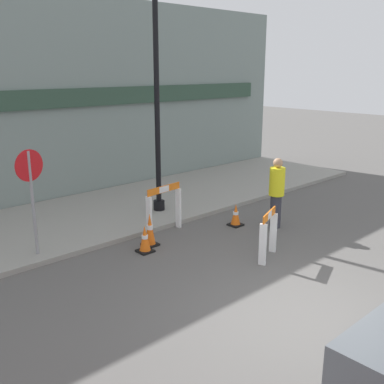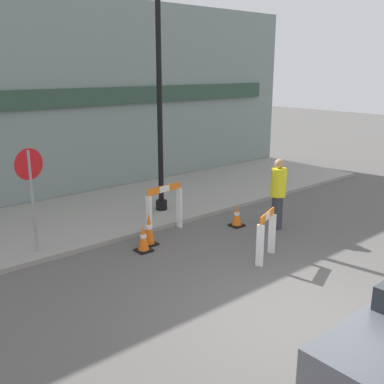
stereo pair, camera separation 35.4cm
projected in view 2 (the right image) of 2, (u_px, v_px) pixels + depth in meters
The scene contains 11 objects.
ground_plane at pixel (305, 325), 6.48m from camera, with size 60.00×60.00×0.00m, color #565451.
sidewalk_slab at pixel (92, 215), 11.15m from camera, with size 18.00×3.75×0.10m.
storefront_facade at pixel (50, 100), 11.86m from camera, with size 18.00×0.22×5.50m.
streetlamp_post at pixel (159, 63), 10.48m from camera, with size 0.44×0.44×5.62m.
stop_sign at pixel (31, 183), 8.46m from camera, with size 0.59×0.16×2.04m.
barricade_0 at pixel (266, 234), 8.57m from camera, with size 0.75×0.40×0.96m.
barricade_1 at pixel (165, 207), 9.98m from camera, with size 0.99×0.23×1.09m.
traffic_cone_0 at pixel (149, 230), 9.32m from camera, with size 0.30×0.30×0.70m.
traffic_cone_1 at pixel (237, 216), 10.46m from camera, with size 0.30×0.30×0.53m.
traffic_cone_2 at pixel (143, 239), 9.01m from camera, with size 0.30×0.30×0.56m.
person_worker at pixel (278, 192), 10.16m from camera, with size 0.42×0.42×1.63m.
Camera 2 is at (-4.95, -3.32, 3.57)m, focal length 42.00 mm.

